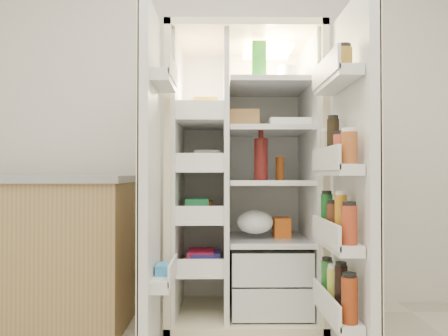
{
  "coord_description": "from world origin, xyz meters",
  "views": [
    {
      "loc": [
        0.05,
        -1.08,
        0.93
      ],
      "look_at": [
        0.07,
        1.25,
        0.96
      ],
      "focal_mm": 34.0,
      "sensor_mm": 36.0,
      "label": 1
    }
  ],
  "objects": [
    {
      "name": "refrigerator",
      "position": [
        0.21,
        1.65,
        0.75
      ],
      "size": [
        0.92,
        0.7,
        1.8
      ],
      "color": "beige",
      "rests_on": "floor"
    },
    {
      "name": "wall_back",
      "position": [
        0.0,
        2.0,
        1.35
      ],
      "size": [
        4.0,
        0.02,
        2.7
      ],
      "primitive_type": "cube",
      "color": "silver",
      "rests_on": "floor"
    },
    {
      "name": "kitchen_counter",
      "position": [
        -1.13,
        1.52,
        0.46
      ],
      "size": [
        1.27,
        0.68,
        0.92
      ],
      "color": "#997C4C",
      "rests_on": "floor"
    },
    {
      "name": "freezer_door",
      "position": [
        -0.3,
        1.05,
        0.89
      ],
      "size": [
        0.15,
        0.4,
        1.72
      ],
      "color": "silver",
      "rests_on": "floor"
    },
    {
      "name": "fridge_door",
      "position": [
        0.68,
        0.96,
        0.87
      ],
      "size": [
        0.17,
        0.58,
        1.72
      ],
      "color": "silver",
      "rests_on": "floor"
    }
  ]
}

